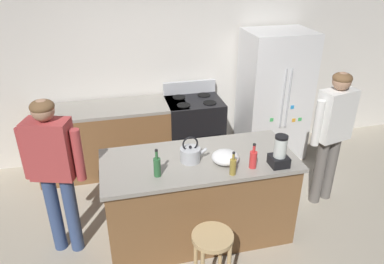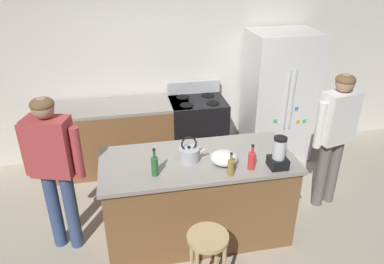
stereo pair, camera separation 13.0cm
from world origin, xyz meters
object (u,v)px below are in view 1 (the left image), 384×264
object	(u,v)px
kitchen_island	(199,197)
person_by_sink_right	(333,127)
tea_kettle	(190,154)
bottle_vinegar	(233,166)
bottle_olive_oil	(157,166)
person_by_island_left	(54,165)
stove_range	(194,130)
mixing_bowl	(225,157)
bar_stool	(212,248)
refrigerator	(274,95)
blender_appliance	(280,153)
bottle_soda	(253,159)

from	to	relation	value
kitchen_island	person_by_sink_right	world-z (taller)	person_by_sink_right
person_by_sink_right	tea_kettle	xyz separation A→B (m)	(-1.73, -0.25, 0.03)
bottle_vinegar	bottle_olive_oil	distance (m)	0.69
kitchen_island	person_by_island_left	bearing A→B (deg)	176.01
stove_range	mixing_bowl	xyz separation A→B (m)	(-0.09, -1.65, 0.52)
bar_stool	bottle_olive_oil	distance (m)	0.86
stove_range	person_by_island_left	distance (m)	2.28
kitchen_island	stove_range	xyz separation A→B (m)	(0.32, 1.52, 0.01)
refrigerator	mixing_bowl	size ratio (longest dim) A/B	6.86
kitchen_island	blender_appliance	xyz separation A→B (m)	(0.71, -0.30, 0.61)
bottle_vinegar	bottle_olive_oil	xyz separation A→B (m)	(-0.68, 0.14, 0.02)
person_by_sink_right	bar_stool	world-z (taller)	person_by_sink_right
kitchen_island	mixing_bowl	xyz separation A→B (m)	(0.23, -0.13, 0.53)
blender_appliance	tea_kettle	bearing A→B (deg)	160.93
refrigerator	bottle_olive_oil	world-z (taller)	refrigerator
mixing_bowl	refrigerator	bearing A→B (deg)	52.11
bottle_soda	stove_range	bearing A→B (deg)	94.28
person_by_sink_right	person_by_island_left	bearing A→B (deg)	-177.36
refrigerator	bottle_soda	xyz separation A→B (m)	(-1.04, -1.77, 0.12)
stove_range	mixing_bowl	bearing A→B (deg)	-93.24
refrigerator	bottle_olive_oil	xyz separation A→B (m)	(-1.94, -1.70, 0.13)
person_by_sink_right	bottle_vinegar	xyz separation A→B (m)	(-1.40, -0.57, 0.04)
stove_range	bar_stool	xyz separation A→B (m)	(-0.40, -2.29, 0.02)
person_by_island_left	bar_stool	size ratio (longest dim) A/B	2.56
blender_appliance	bottle_olive_oil	distance (m)	1.16
stove_range	person_by_island_left	size ratio (longest dim) A/B	0.67
bottle_soda	tea_kettle	distance (m)	0.61
mixing_bowl	tea_kettle	size ratio (longest dim) A/B	0.97
blender_appliance	bottle_soda	size ratio (longest dim) A/B	1.25
bar_stool	bottle_soda	size ratio (longest dim) A/B	2.55
bar_stool	bottle_soda	world-z (taller)	bottle_soda
refrigerator	person_by_sink_right	xyz separation A→B (m)	(0.14, -1.27, 0.08)
stove_range	person_by_sink_right	size ratio (longest dim) A/B	0.68
kitchen_island	person_by_island_left	distance (m)	1.48
blender_appliance	mixing_bowl	distance (m)	0.52
person_by_island_left	bottle_olive_oil	size ratio (longest dim) A/B	6.05
kitchen_island	mixing_bowl	size ratio (longest dim) A/B	7.23
bottle_olive_oil	mixing_bowl	size ratio (longest dim) A/B	1.03
bottle_vinegar	mixing_bowl	size ratio (longest dim) A/B	0.88
person_by_sink_right	bottle_soda	size ratio (longest dim) A/B	6.43
person_by_sink_right	bottle_vinegar	world-z (taller)	person_by_sink_right
bottle_soda	mixing_bowl	world-z (taller)	bottle_soda
bar_stool	blender_appliance	distance (m)	1.08
bottle_olive_oil	bar_stool	bearing A→B (deg)	-56.49
bar_stool	refrigerator	bearing A→B (deg)	55.23
refrigerator	bottle_vinegar	size ratio (longest dim) A/B	7.80
kitchen_island	mixing_bowl	distance (m)	0.59
bottle_soda	mixing_bowl	size ratio (longest dim) A/B	0.95
bottle_soda	blender_appliance	bearing A→B (deg)	-5.18
stove_range	bottle_vinegar	size ratio (longest dim) A/B	4.78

